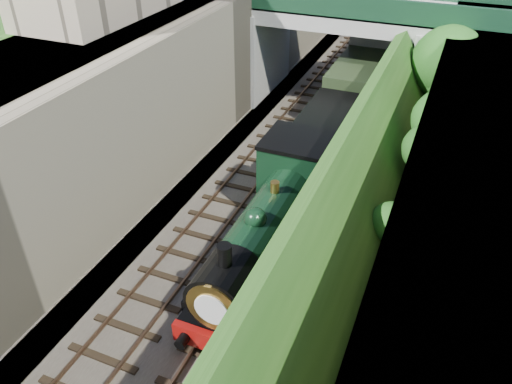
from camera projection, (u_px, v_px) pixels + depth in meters
name	position (u px, v px, depth m)	size (l,w,h in m)	color
trackbed	(325.00, 130.00, 28.67)	(10.00, 90.00, 0.20)	#473F38
retaining_wall	(237.00, 59.00, 28.52)	(1.00, 90.00, 7.00)	#756B56
street_plateau_left	(183.00, 52.00, 29.63)	(6.00, 90.00, 7.00)	#262628
embankment_slope	(425.00, 101.00, 24.92)	(4.36, 90.00, 6.45)	#1E4714
track_left	(292.00, 121.00, 29.23)	(2.50, 90.00, 0.20)	black
track_right	(346.00, 131.00, 28.21)	(2.50, 90.00, 0.20)	black
road_bridge	(365.00, 43.00, 29.21)	(16.00, 6.40, 7.25)	gray
tree	(450.00, 65.00, 24.45)	(3.60, 3.80, 6.60)	black
locomotive	(272.00, 225.00, 18.32)	(3.10, 10.22, 3.83)	black
tender	(327.00, 144.00, 24.11)	(2.70, 6.00, 3.05)	black
coach_front	(379.00, 55.00, 33.51)	(2.90, 18.00, 3.70)	black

